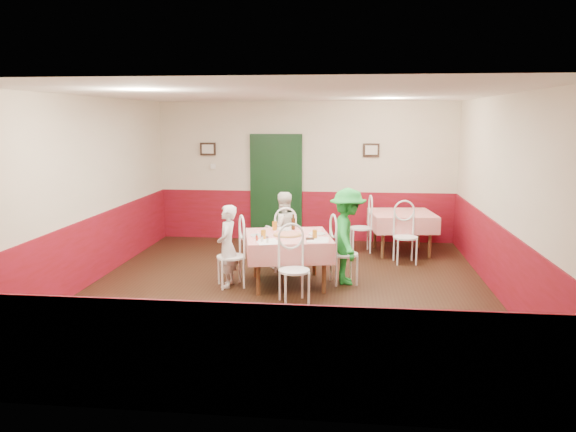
# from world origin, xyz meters

# --- Properties ---
(floor) EXTENTS (7.00, 7.00, 0.00)m
(floor) POSITION_xyz_m (0.00, 0.00, 0.00)
(floor) COLOR black
(floor) RESTS_ON ground
(ceiling) EXTENTS (7.00, 7.00, 0.00)m
(ceiling) POSITION_xyz_m (0.00, 0.00, 2.80)
(ceiling) COLOR white
(ceiling) RESTS_ON back_wall
(back_wall) EXTENTS (6.00, 0.10, 2.80)m
(back_wall) POSITION_xyz_m (0.00, 3.50, 1.40)
(back_wall) COLOR beige
(back_wall) RESTS_ON ground
(front_wall) EXTENTS (6.00, 0.10, 2.80)m
(front_wall) POSITION_xyz_m (0.00, -3.50, 1.40)
(front_wall) COLOR beige
(front_wall) RESTS_ON ground
(left_wall) EXTENTS (0.10, 7.00, 2.80)m
(left_wall) POSITION_xyz_m (-3.00, 0.00, 1.40)
(left_wall) COLOR beige
(left_wall) RESTS_ON ground
(right_wall) EXTENTS (0.10, 7.00, 2.80)m
(right_wall) POSITION_xyz_m (3.00, 0.00, 1.40)
(right_wall) COLOR beige
(right_wall) RESTS_ON ground
(wainscot_back) EXTENTS (6.00, 0.03, 1.00)m
(wainscot_back) POSITION_xyz_m (0.00, 3.48, 0.50)
(wainscot_back) COLOR maroon
(wainscot_back) RESTS_ON ground
(wainscot_front) EXTENTS (6.00, 0.03, 1.00)m
(wainscot_front) POSITION_xyz_m (0.00, -3.48, 0.50)
(wainscot_front) COLOR maroon
(wainscot_front) RESTS_ON ground
(wainscot_left) EXTENTS (0.03, 7.00, 1.00)m
(wainscot_left) POSITION_xyz_m (-2.98, 0.00, 0.50)
(wainscot_left) COLOR maroon
(wainscot_left) RESTS_ON ground
(wainscot_right) EXTENTS (0.03, 7.00, 1.00)m
(wainscot_right) POSITION_xyz_m (2.98, 0.00, 0.50)
(wainscot_right) COLOR maroon
(wainscot_right) RESTS_ON ground
(door) EXTENTS (0.96, 0.06, 2.10)m
(door) POSITION_xyz_m (-0.60, 3.45, 1.05)
(door) COLOR black
(door) RESTS_ON ground
(picture_left) EXTENTS (0.32, 0.03, 0.26)m
(picture_left) POSITION_xyz_m (-2.00, 3.45, 1.85)
(picture_left) COLOR black
(picture_left) RESTS_ON back_wall
(picture_right) EXTENTS (0.32, 0.03, 0.26)m
(picture_right) POSITION_xyz_m (1.30, 3.45, 1.85)
(picture_right) COLOR black
(picture_right) RESTS_ON back_wall
(thermostat) EXTENTS (0.10, 0.03, 0.10)m
(thermostat) POSITION_xyz_m (-1.90, 3.45, 1.50)
(thermostat) COLOR white
(thermostat) RESTS_ON back_wall
(main_table) EXTENTS (1.45, 1.45, 0.77)m
(main_table) POSITION_xyz_m (-0.01, 0.31, 0.38)
(main_table) COLOR red
(main_table) RESTS_ON ground
(second_table) EXTENTS (1.25, 1.25, 0.77)m
(second_table) POSITION_xyz_m (1.86, 2.55, 0.38)
(second_table) COLOR red
(second_table) RESTS_ON ground
(chair_left) EXTENTS (0.55, 0.55, 0.90)m
(chair_left) POSITION_xyz_m (-0.84, 0.14, 0.45)
(chair_left) COLOR white
(chair_left) RESTS_ON ground
(chair_right) EXTENTS (0.52, 0.52, 0.90)m
(chair_right) POSITION_xyz_m (0.82, 0.49, 0.45)
(chair_right) COLOR white
(chair_right) RESTS_ON ground
(chair_far) EXTENTS (0.54, 0.54, 0.90)m
(chair_far) POSITION_xyz_m (-0.18, 1.14, 0.45)
(chair_far) COLOR white
(chair_far) RESTS_ON ground
(chair_near) EXTENTS (0.54, 0.54, 0.90)m
(chair_near) POSITION_xyz_m (0.17, -0.52, 0.45)
(chair_near) COLOR white
(chair_near) RESTS_ON ground
(chair_second_a) EXTENTS (0.47, 0.47, 0.90)m
(chair_second_a) POSITION_xyz_m (1.11, 2.55, 0.45)
(chair_second_a) COLOR white
(chair_second_a) RESTS_ON ground
(chair_second_b) EXTENTS (0.47, 0.47, 0.90)m
(chair_second_b) POSITION_xyz_m (1.86, 1.80, 0.45)
(chair_second_b) COLOR white
(chair_second_b) RESTS_ON ground
(pizza) EXTENTS (0.47, 0.47, 0.03)m
(pizza) POSITION_xyz_m (-0.01, 0.29, 0.77)
(pizza) COLOR #B74723
(pizza) RESTS_ON main_table
(plate_left) EXTENTS (0.30, 0.30, 0.01)m
(plate_left) POSITION_xyz_m (-0.43, 0.21, 0.77)
(plate_left) COLOR white
(plate_left) RESTS_ON main_table
(plate_right) EXTENTS (0.30, 0.30, 0.01)m
(plate_right) POSITION_xyz_m (0.41, 0.42, 0.77)
(plate_right) COLOR white
(plate_right) RESTS_ON main_table
(plate_far) EXTENTS (0.30, 0.30, 0.01)m
(plate_far) POSITION_xyz_m (-0.12, 0.72, 0.77)
(plate_far) COLOR white
(plate_far) RESTS_ON main_table
(glass_a) EXTENTS (0.09, 0.09, 0.13)m
(glass_a) POSITION_xyz_m (-0.33, 0.01, 0.83)
(glass_a) COLOR #BF7219
(glass_a) RESTS_ON main_table
(glass_b) EXTENTS (0.08, 0.08, 0.12)m
(glass_b) POSITION_xyz_m (0.40, 0.15, 0.82)
(glass_b) COLOR #BF7219
(glass_b) RESTS_ON main_table
(glass_c) EXTENTS (0.09, 0.09, 0.14)m
(glass_c) POSITION_xyz_m (-0.25, 0.67, 0.83)
(glass_c) COLOR #BF7219
(glass_c) RESTS_ON main_table
(beer_bottle) EXTENTS (0.07, 0.07, 0.22)m
(beer_bottle) POSITION_xyz_m (0.03, 0.74, 0.87)
(beer_bottle) COLOR #381C0A
(beer_bottle) RESTS_ON main_table
(shaker_a) EXTENTS (0.04, 0.04, 0.09)m
(shaker_a) POSITION_xyz_m (-0.32, -0.17, 0.81)
(shaker_a) COLOR silver
(shaker_a) RESTS_ON main_table
(shaker_b) EXTENTS (0.04, 0.04, 0.09)m
(shaker_b) POSITION_xyz_m (-0.24, -0.23, 0.81)
(shaker_b) COLOR silver
(shaker_b) RESTS_ON main_table
(shaker_c) EXTENTS (0.04, 0.04, 0.09)m
(shaker_c) POSITION_xyz_m (-0.41, -0.12, 0.81)
(shaker_c) COLOR #B23319
(shaker_c) RESTS_ON main_table
(menu_left) EXTENTS (0.42, 0.48, 0.00)m
(menu_left) POSITION_xyz_m (-0.25, -0.16, 0.76)
(menu_left) COLOR white
(menu_left) RESTS_ON main_table
(menu_right) EXTENTS (0.30, 0.40, 0.00)m
(menu_right) POSITION_xyz_m (0.45, 0.05, 0.76)
(menu_right) COLOR white
(menu_right) RESTS_ON main_table
(wallet) EXTENTS (0.13, 0.11, 0.02)m
(wallet) POSITION_xyz_m (0.34, 0.05, 0.77)
(wallet) COLOR black
(wallet) RESTS_ON main_table
(diner_left) EXTENTS (0.30, 0.45, 1.23)m
(diner_left) POSITION_xyz_m (-0.89, 0.13, 0.61)
(diner_left) COLOR gray
(diner_left) RESTS_ON ground
(diner_far) EXTENTS (0.78, 0.71, 1.29)m
(diner_far) POSITION_xyz_m (-0.19, 1.19, 0.65)
(diner_far) COLOR gray
(diner_far) RESTS_ON ground
(diner_right) EXTENTS (0.62, 0.98, 1.45)m
(diner_right) POSITION_xyz_m (0.87, 0.50, 0.73)
(diner_right) COLOR gray
(diner_right) RESTS_ON ground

